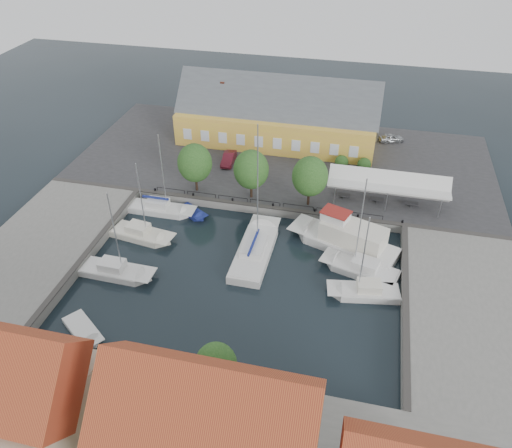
{
  "coord_description": "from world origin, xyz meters",
  "views": [
    {
      "loc": [
        10.31,
        -37.89,
        34.2
      ],
      "look_at": [
        0.0,
        6.0,
        1.5
      ],
      "focal_mm": 35.0,
      "sensor_mm": 36.0,
      "label": 1
    }
  ],
  "objects_px": {
    "launch_nw": "(192,213)",
    "car_silver": "(391,138)",
    "west_boat_b": "(142,235)",
    "east_boat_a": "(361,270)",
    "west_boat_a": "(161,210)",
    "warehouse": "(274,117)",
    "west_boat_c": "(116,272)",
    "center_sailboat": "(255,252)",
    "trawler": "(347,240)",
    "tent_canopy": "(388,184)",
    "launch_sw": "(83,331)",
    "car_red": "(229,159)",
    "east_boat_b": "(365,293)"
  },
  "relations": [
    {
      "from": "tent_canopy",
      "to": "trawler",
      "type": "height_order",
      "value": "trawler"
    },
    {
      "from": "car_red",
      "to": "east_boat_b",
      "type": "bearing_deg",
      "value": -50.16
    },
    {
      "from": "car_red",
      "to": "west_boat_c",
      "type": "bearing_deg",
      "value": -106.42
    },
    {
      "from": "center_sailboat",
      "to": "warehouse",
      "type": "bearing_deg",
      "value": 97.29
    },
    {
      "from": "trawler",
      "to": "west_boat_c",
      "type": "bearing_deg",
      "value": -156.53
    },
    {
      "from": "trawler",
      "to": "launch_nw",
      "type": "xyz_separation_m",
      "value": [
        -18.56,
        2.3,
        -0.93
      ]
    },
    {
      "from": "east_boat_b",
      "to": "launch_sw",
      "type": "xyz_separation_m",
      "value": [
        -24.39,
        -10.59,
        -0.17
      ]
    },
    {
      "from": "car_red",
      "to": "launch_sw",
      "type": "xyz_separation_m",
      "value": [
        -4.79,
        -31.3,
        -1.6
      ]
    },
    {
      "from": "east_boat_a",
      "to": "west_boat_a",
      "type": "bearing_deg",
      "value": 167.09
    },
    {
      "from": "tent_canopy",
      "to": "car_silver",
      "type": "bearing_deg",
      "value": 88.62
    },
    {
      "from": "car_red",
      "to": "west_boat_a",
      "type": "height_order",
      "value": "west_boat_a"
    },
    {
      "from": "launch_sw",
      "to": "center_sailboat",
      "type": "bearing_deg",
      "value": 48.7
    },
    {
      "from": "tent_canopy",
      "to": "west_boat_c",
      "type": "distance_m",
      "value": 32.3
    },
    {
      "from": "warehouse",
      "to": "launch_nw",
      "type": "distance_m",
      "value": 21.36
    },
    {
      "from": "trawler",
      "to": "west_boat_a",
      "type": "distance_m",
      "value": 22.48
    },
    {
      "from": "car_silver",
      "to": "west_boat_b",
      "type": "xyz_separation_m",
      "value": [
        -26.84,
        -28.67,
        -1.36
      ]
    },
    {
      "from": "tent_canopy",
      "to": "launch_nw",
      "type": "distance_m",
      "value": 23.53
    },
    {
      "from": "warehouse",
      "to": "tent_canopy",
      "type": "distance_m",
      "value": 21.63
    },
    {
      "from": "west_boat_b",
      "to": "warehouse",
      "type": "bearing_deg",
      "value": 69.08
    },
    {
      "from": "launch_nw",
      "to": "trawler",
      "type": "bearing_deg",
      "value": -7.08
    },
    {
      "from": "west_boat_a",
      "to": "launch_sw",
      "type": "distance_m",
      "value": 19.51
    },
    {
      "from": "east_boat_a",
      "to": "east_boat_b",
      "type": "distance_m",
      "value": 3.41
    },
    {
      "from": "center_sailboat",
      "to": "trawler",
      "type": "relative_size",
      "value": 1.21
    },
    {
      "from": "west_boat_c",
      "to": "tent_canopy",
      "type": "bearing_deg",
      "value": 34.8
    },
    {
      "from": "center_sailboat",
      "to": "west_boat_c",
      "type": "distance_m",
      "value": 14.56
    },
    {
      "from": "center_sailboat",
      "to": "west_boat_a",
      "type": "relative_size",
      "value": 1.4
    },
    {
      "from": "car_silver",
      "to": "trawler",
      "type": "distance_m",
      "value": 25.68
    },
    {
      "from": "car_silver",
      "to": "west_boat_b",
      "type": "relative_size",
      "value": 0.36
    },
    {
      "from": "car_silver",
      "to": "west_boat_b",
      "type": "distance_m",
      "value": 39.3
    },
    {
      "from": "east_boat_a",
      "to": "west_boat_c",
      "type": "xyz_separation_m",
      "value": [
        -24.38,
        -6.13,
        -0.0
      ]
    },
    {
      "from": "warehouse",
      "to": "car_red",
      "type": "xyz_separation_m",
      "value": [
        -4.43,
        -8.71,
        -2.74
      ]
    },
    {
      "from": "launch_nw",
      "to": "car_silver",
      "type": "bearing_deg",
      "value": 45.27
    },
    {
      "from": "tent_canopy",
      "to": "car_silver",
      "type": "distance_m",
      "value": 16.91
    },
    {
      "from": "west_boat_a",
      "to": "east_boat_b",
      "type": "bearing_deg",
      "value": -19.77
    },
    {
      "from": "car_silver",
      "to": "west_boat_c",
      "type": "xyz_separation_m",
      "value": [
        -26.78,
        -35.11,
        -1.36
      ]
    },
    {
      "from": "center_sailboat",
      "to": "east_boat_a",
      "type": "xyz_separation_m",
      "value": [
        11.31,
        -0.3,
        -0.1
      ]
    },
    {
      "from": "west_boat_a",
      "to": "east_boat_a",
      "type": "bearing_deg",
      "value": -12.91
    },
    {
      "from": "car_silver",
      "to": "trawler",
      "type": "height_order",
      "value": "trawler"
    },
    {
      "from": "tent_canopy",
      "to": "car_silver",
      "type": "xyz_separation_m",
      "value": [
        0.4,
        16.78,
        -2.06
      ]
    },
    {
      "from": "trawler",
      "to": "launch_sw",
      "type": "height_order",
      "value": "trawler"
    },
    {
      "from": "car_silver",
      "to": "east_boat_b",
      "type": "distance_m",
      "value": 32.42
    },
    {
      "from": "west_boat_b",
      "to": "west_boat_c",
      "type": "xyz_separation_m",
      "value": [
        0.07,
        -6.44,
        0.0
      ]
    },
    {
      "from": "trawler",
      "to": "launch_sw",
      "type": "xyz_separation_m",
      "value": [
        -21.98,
        -17.61,
        -0.93
      ]
    },
    {
      "from": "tent_canopy",
      "to": "west_boat_b",
      "type": "relative_size",
      "value": 1.37
    },
    {
      "from": "launch_sw",
      "to": "warehouse",
      "type": "bearing_deg",
      "value": 77.03
    },
    {
      "from": "car_silver",
      "to": "east_boat_b",
      "type": "bearing_deg",
      "value": 156.3
    },
    {
      "from": "launch_nw",
      "to": "center_sailboat",
      "type": "bearing_deg",
      "value": -31.95
    },
    {
      "from": "west_boat_c",
      "to": "car_red",
      "type": "bearing_deg",
      "value": 77.17
    },
    {
      "from": "launch_nw",
      "to": "car_red",
      "type": "bearing_deg",
      "value": 83.14
    },
    {
      "from": "east_boat_a",
      "to": "west_boat_b",
      "type": "xyz_separation_m",
      "value": [
        -24.45,
        0.31,
        -0.0
      ]
    }
  ]
}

